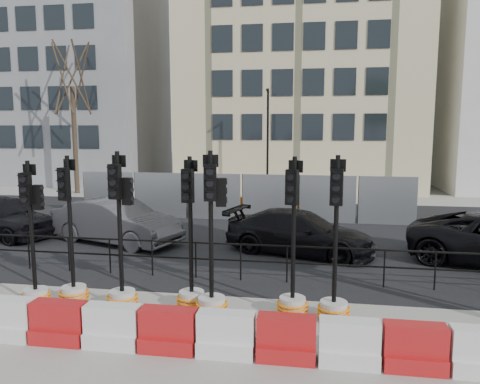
% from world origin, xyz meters
% --- Properties ---
extents(ground, '(120.00, 120.00, 0.00)m').
position_xyz_m(ground, '(0.00, 0.00, 0.00)').
color(ground, '#51514C').
rests_on(ground, ground).
extents(sidewalk_near, '(40.00, 6.00, 0.02)m').
position_xyz_m(sidewalk_near, '(0.00, -3.00, 0.01)').
color(sidewalk_near, gray).
rests_on(sidewalk_near, ground).
extents(road, '(40.00, 14.00, 0.03)m').
position_xyz_m(road, '(0.00, 7.00, 0.01)').
color(road, black).
rests_on(road, ground).
extents(sidewalk_far, '(40.00, 4.00, 0.02)m').
position_xyz_m(sidewalk_far, '(0.00, 16.00, 0.01)').
color(sidewalk_far, gray).
rests_on(sidewalk_far, ground).
extents(building_grey, '(11.00, 9.06, 14.00)m').
position_xyz_m(building_grey, '(-14.00, 21.99, 7.00)').
color(building_grey, gray).
rests_on(building_grey, ground).
extents(building_cream, '(15.00, 10.06, 18.00)m').
position_xyz_m(building_cream, '(2.00, 21.99, 9.00)').
color(building_cream, beige).
rests_on(building_cream, ground).
extents(kerb_railing, '(18.00, 0.04, 1.00)m').
position_xyz_m(kerb_railing, '(0.00, 1.20, 0.69)').
color(kerb_railing, black).
rests_on(kerb_railing, ground).
extents(heras_fencing, '(14.33, 1.72, 2.00)m').
position_xyz_m(heras_fencing, '(-0.01, 9.80, 0.68)').
color(heras_fencing, '#93969B').
rests_on(heras_fencing, ground).
extents(lamp_post_far, '(0.12, 0.56, 6.00)m').
position_xyz_m(lamp_post_far, '(0.50, 14.98, 3.22)').
color(lamp_post_far, black).
rests_on(lamp_post_far, ground).
extents(tree_bare_far, '(2.00, 2.00, 9.00)m').
position_xyz_m(tree_bare_far, '(-11.00, 15.50, 6.65)').
color(tree_bare_far, '#473828').
rests_on(tree_bare_far, ground).
extents(barrier_row, '(12.55, 0.50, 0.80)m').
position_xyz_m(barrier_row, '(-0.00, -2.80, 0.37)').
color(barrier_row, red).
rests_on(barrier_row, ground).
extents(traffic_signal_b, '(0.64, 0.64, 3.27)m').
position_xyz_m(traffic_signal_b, '(-3.06, -1.23, 0.78)').
color(traffic_signal_b, silver).
rests_on(traffic_signal_b, ground).
extents(traffic_signal_c, '(0.66, 0.66, 3.37)m').
position_xyz_m(traffic_signal_c, '(-2.30, -0.97, 0.70)').
color(traffic_signal_c, silver).
rests_on(traffic_signal_c, ground).
extents(traffic_signal_d, '(0.69, 0.69, 3.48)m').
position_xyz_m(traffic_signal_d, '(-1.07, -1.10, 0.83)').
color(traffic_signal_d, silver).
rests_on(traffic_signal_d, ground).
extents(traffic_signal_e, '(0.66, 0.66, 3.38)m').
position_xyz_m(traffic_signal_e, '(0.43, -0.85, 0.70)').
color(traffic_signal_e, silver).
rests_on(traffic_signal_e, ground).
extents(traffic_signal_f, '(0.69, 0.69, 3.52)m').
position_xyz_m(traffic_signal_f, '(0.96, -1.17, 0.84)').
color(traffic_signal_f, silver).
rests_on(traffic_signal_f, ground).
extents(traffic_signal_g, '(0.67, 0.67, 3.40)m').
position_xyz_m(traffic_signal_g, '(2.63, -0.88, 0.70)').
color(traffic_signal_g, silver).
rests_on(traffic_signal_g, ground).
extents(traffic_signal_h, '(0.68, 0.68, 3.44)m').
position_xyz_m(traffic_signal_h, '(3.49, -0.99, 0.71)').
color(traffic_signal_h, silver).
rests_on(traffic_signal_h, ground).
extents(car_a, '(4.70, 5.69, 1.54)m').
position_xyz_m(car_a, '(-8.13, 4.71, 0.77)').
color(car_a, black).
rests_on(car_a, ground).
extents(car_b, '(4.54, 5.70, 1.54)m').
position_xyz_m(car_b, '(-3.64, 4.45, 0.77)').
color(car_b, '#47474B').
rests_on(car_b, ground).
extents(car_c, '(4.41, 5.73, 1.37)m').
position_xyz_m(car_c, '(2.62, 4.11, 0.68)').
color(car_c, black).
rests_on(car_c, ground).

